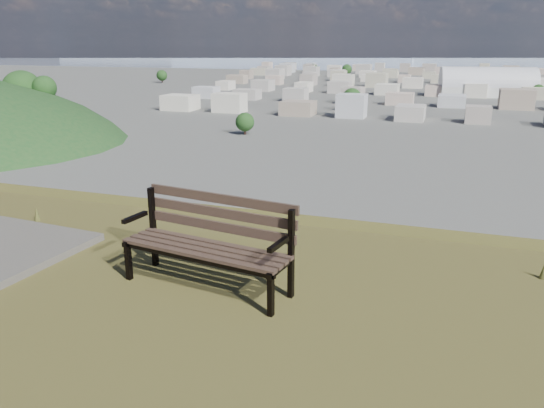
% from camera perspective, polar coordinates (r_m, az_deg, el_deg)
% --- Properties ---
extents(park_bench, '(1.78, 0.80, 0.90)m').
position_cam_1_polar(park_bench, '(5.25, -6.64, -3.57)').
color(park_bench, '#4A352A').
rests_on(park_bench, hilltop_mesa).
extents(arena, '(50.36, 27.43, 20.17)m').
position_cam_1_polar(arena, '(310.00, 22.06, 11.56)').
color(arena, silver).
rests_on(arena, ground).
extents(city_blocks, '(395.00, 361.00, 7.00)m').
position_cam_1_polar(city_blocks, '(397.62, 19.24, 12.59)').
color(city_blocks, silver).
rests_on(city_blocks, ground).
extents(city_trees, '(406.52, 387.20, 9.98)m').
position_cam_1_polar(city_trees, '(323.44, 14.37, 12.44)').
color(city_trees, '#38231C').
rests_on(city_trees, ground).
extents(bay_water, '(2400.00, 700.00, 0.12)m').
position_cam_1_polar(bay_water, '(902.87, 19.53, 14.27)').
color(bay_water, gray).
rests_on(bay_water, ground).
extents(far_hills, '(2050.00, 340.00, 60.00)m').
position_cam_1_polar(far_hills, '(1406.77, 17.16, 16.15)').
color(far_hills, '#9EAEC4').
rests_on(far_hills, ground).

